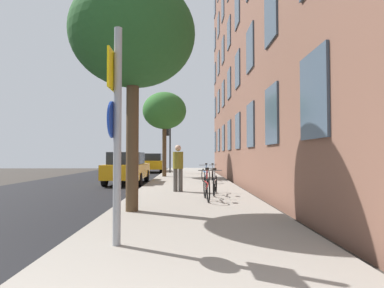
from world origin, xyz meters
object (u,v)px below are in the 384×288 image
Objects in this scene: sign_post at (116,123)px; tree_far at (164,111)px; traffic_light at (169,140)px; tree_near at (133,35)px; bicycle_1 at (215,184)px; car_0 at (127,168)px; bicycle_0 at (207,187)px; bicycle_3 at (213,174)px; car_1 at (152,163)px; pedestrian_0 at (178,165)px; bicycle_2 at (206,175)px.

sign_post is 0.61× the size of tree_far.
tree_near is (0.07, -17.23, 1.78)m from traffic_light.
tree_near reaches higher than bicycle_1.
tree_near reaches higher than car_0.
tree_near is 3.38× the size of bicycle_1.
car_0 is at bearing -111.59° from tree_far.
bicycle_0 is (2.05, -11.03, -3.83)m from tree_far.
tree_far is at bearing 104.23° from bicycle_1.
sign_post reaches higher than bicycle_1.
tree_far is 5.71m from bicycle_3.
bicycle_1 is at bearing -93.81° from bicycle_3.
sign_post is 1.94× the size of bicycle_3.
tree_near is 20.33m from car_1.
car_0 is 11.16m from car_1.
pedestrian_0 is at bearing 111.26° from bicycle_0.
sign_post is at bearing -108.13° from bicycle_1.
bicycle_0 is 1.51m from bicycle_1.
car_0 is at bearing 101.18° from tree_near.
traffic_light is at bearing 99.73° from bicycle_1.
traffic_light reaches higher than pedestrian_0.
car_0 is at bearing 172.43° from bicycle_2.
sign_post is 5.34m from bicycle_0.
bicycle_0 is 0.97× the size of pedestrian_0.
car_1 reaches higher than bicycle_0.
tree_far is 11.85m from bicycle_0.
tree_far is 5.63m from car_0.
tree_near is 1.04× the size of tree_far.
bicycle_2 is at bearing 72.42° from pedestrian_0.
car_1 is (-1.55, 2.71, -1.83)m from traffic_light.
bicycle_2 is (2.39, -4.64, -3.84)m from tree_far.
bicycle_2 is (2.27, 8.25, -3.95)m from tree_near.
car_0 is at bearing 117.91° from bicycle_0.
bicycle_0 is (1.68, 4.85, -1.47)m from sign_post.
bicycle_1 is at bearing -89.52° from bicycle_2.
bicycle_0 is 6.40m from bicycle_2.
bicycle_2 is at bearing 74.58° from tree_near.
car_1 is (-3.90, 11.69, 0.34)m from bicycle_2.
traffic_light is (-0.32, 20.22, 0.70)m from sign_post.
traffic_light is 0.94× the size of car_1.
bicycle_3 is at bearing 86.19° from bicycle_1.
tree_far is at bearing 90.50° from tree_near.
car_0 reaches higher than bicycle_3.
tree_near is at bearing -124.97° from bicycle_1.
pedestrian_0 is at bearing -80.49° from car_1.
tree_far is at bearing -77.89° from car_1.
bicycle_2 is (0.34, 6.39, -0.01)m from bicycle_0.
bicycle_3 is 0.98× the size of pedestrian_0.
pedestrian_0 reaches higher than bicycle_2.
sign_post is 11.99m from car_0.
car_0 is (-1.74, 8.78, -3.61)m from tree_near.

